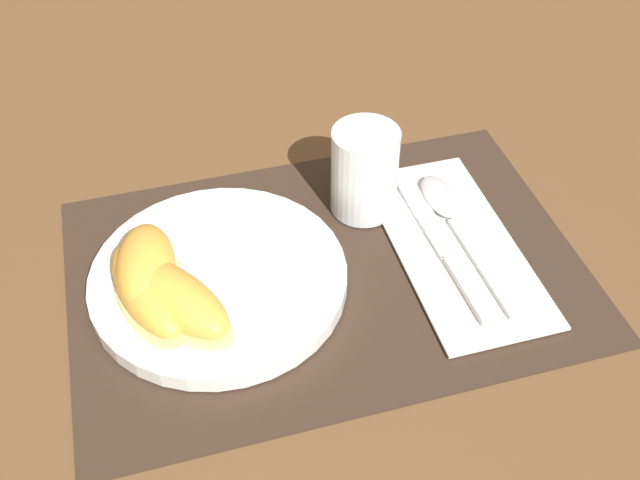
# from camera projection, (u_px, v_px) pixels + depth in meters

# --- Properties ---
(ground_plane) EXTENTS (3.00, 3.00, 0.00)m
(ground_plane) POSITION_uv_depth(u_px,v_px,m) (326.00, 270.00, 0.70)
(ground_plane) COLOR brown
(placemat) EXTENTS (0.47, 0.32, 0.00)m
(placemat) POSITION_uv_depth(u_px,v_px,m) (326.00, 269.00, 0.69)
(placemat) COLOR #38281E
(placemat) RESTS_ON ground_plane
(plate) EXTENTS (0.23, 0.23, 0.02)m
(plate) POSITION_uv_depth(u_px,v_px,m) (219.00, 278.00, 0.67)
(plate) COLOR white
(plate) RESTS_ON placemat
(juice_glass) EXTENTS (0.07, 0.07, 0.09)m
(juice_glass) POSITION_uv_depth(u_px,v_px,m) (364.00, 176.00, 0.73)
(juice_glass) COLOR silver
(juice_glass) RESTS_ON placemat
(napkin) EXTENTS (0.11, 0.24, 0.00)m
(napkin) POSITION_uv_depth(u_px,v_px,m) (454.00, 245.00, 0.71)
(napkin) COLOR white
(napkin) RESTS_ON placemat
(knife) EXTENTS (0.02, 0.20, 0.01)m
(knife) POSITION_uv_depth(u_px,v_px,m) (444.00, 247.00, 0.70)
(knife) COLOR silver
(knife) RESTS_ON napkin
(spoon) EXTENTS (0.04, 0.19, 0.01)m
(spoon) POSITION_uv_depth(u_px,v_px,m) (451.00, 214.00, 0.73)
(spoon) COLOR silver
(spoon) RESTS_ON napkin
(fork) EXTENTS (0.15, 0.12, 0.00)m
(fork) POSITION_uv_depth(u_px,v_px,m) (214.00, 262.00, 0.67)
(fork) COLOR silver
(fork) RESTS_ON plate
(citrus_wedge_0) EXTENTS (0.07, 0.11, 0.04)m
(citrus_wedge_0) POSITION_uv_depth(u_px,v_px,m) (146.00, 270.00, 0.64)
(citrus_wedge_0) COLOR #F4DB84
(citrus_wedge_0) RESTS_ON plate
(citrus_wedge_1) EXTENTS (0.08, 0.13, 0.04)m
(citrus_wedge_1) POSITION_uv_depth(u_px,v_px,m) (149.00, 290.00, 0.63)
(citrus_wedge_1) COLOR #F4DB84
(citrus_wedge_1) RESTS_ON plate
(citrus_wedge_2) EXTENTS (0.12, 0.14, 0.04)m
(citrus_wedge_2) POSITION_uv_depth(u_px,v_px,m) (172.00, 297.00, 0.62)
(citrus_wedge_2) COLOR #F4DB84
(citrus_wedge_2) RESTS_ON plate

